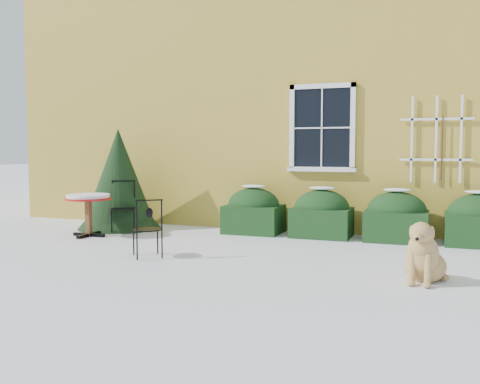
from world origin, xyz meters
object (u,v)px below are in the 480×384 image
at_px(dog, 424,257).
at_px(patio_chair_far, 123,206).
at_px(bistro_table, 88,201).
at_px(patio_chair_near, 148,228).
at_px(evergreen_shrub, 119,188).

bearing_deg(dog, patio_chair_far, 169.11).
relative_size(bistro_table, patio_chair_far, 0.84).
relative_size(bistro_table, patio_chair_near, 0.96).
height_order(evergreen_shrub, bistro_table, evergreen_shrub).
distance_m(bistro_table, patio_chair_far, 0.75).
relative_size(patio_chair_near, patio_chair_far, 0.88).
distance_m(bistro_table, dog, 5.99).
height_order(patio_chair_far, dog, patio_chair_far).
height_order(evergreen_shrub, patio_chair_near, evergreen_shrub).
bearing_deg(patio_chair_near, dog, 137.87).
relative_size(bistro_table, dog, 1.01).
xyz_separation_m(bistro_table, dog, (5.79, -1.48, -0.33)).
relative_size(evergreen_shrub, patio_chair_near, 2.31).
bearing_deg(dog, evergreen_shrub, 166.85).
bearing_deg(bistro_table, patio_chair_far, 64.97).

